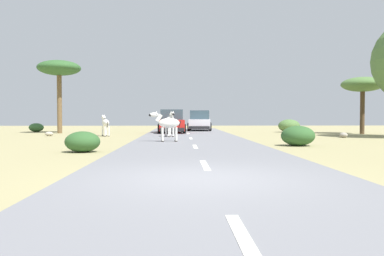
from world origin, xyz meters
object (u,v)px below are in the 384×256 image
(zebra_0, at_px, (170,121))
(bush_1, at_px, (36,128))
(tree_3, at_px, (363,85))
(rock_0, at_px, (49,134))
(bush_2, at_px, (289,126))
(bush_4, at_px, (298,136))
(car_0, at_px, (171,122))
(rock_1, at_px, (344,135))
(car_1, at_px, (200,121))
(bush_3, at_px, (83,142))
(tree_0, at_px, (59,70))
(zebra_2, at_px, (105,123))
(zebra_1, at_px, (167,123))

(zebra_0, xyz_separation_m, bush_1, (-11.25, 8.98, -0.63))
(tree_3, relative_size, rock_0, 7.76)
(bush_2, bearing_deg, bush_4, -104.49)
(car_0, bearing_deg, rock_1, 147.00)
(car_1, xyz_separation_m, bush_3, (-5.29, -19.89, -0.47))
(bush_3, bearing_deg, bush_2, 53.79)
(rock_0, bearing_deg, car_0, 25.11)
(zebra_0, distance_m, bush_4, 8.88)
(zebra_0, relative_size, rock_1, 3.18)
(tree_0, height_order, bush_4, tree_0)
(car_0, height_order, car_1, same)
(zebra_2, relative_size, car_1, 0.32)
(tree_3, height_order, rock_0, tree_3)
(tree_3, xyz_separation_m, bush_1, (-25.11, 4.74, -3.18))
(zebra_0, height_order, bush_4, zebra_0)
(tree_0, relative_size, bush_2, 3.18)
(tree_0, bearing_deg, bush_1, 134.97)
(car_0, relative_size, bush_1, 3.70)
(zebra_1, distance_m, bush_3, 5.78)
(rock_0, bearing_deg, bush_3, -66.52)
(bush_4, bearing_deg, tree_0, 137.69)
(zebra_2, xyz_separation_m, bush_3, (1.28, -11.17, -0.47))
(car_0, bearing_deg, rock_0, 22.86)
(tree_0, bearing_deg, bush_4, -42.31)
(rock_1, bearing_deg, bush_4, -126.98)
(bush_3, bearing_deg, car_1, 75.10)
(zebra_2, bearing_deg, car_0, 19.61)
(zebra_1, distance_m, bush_1, 17.54)
(bush_2, distance_m, bush_3, 20.87)
(zebra_1, distance_m, car_0, 10.25)
(tree_0, relative_size, rock_1, 10.74)
(bush_3, bearing_deg, zebra_0, 72.79)
(rock_1, bearing_deg, rock_0, 172.13)
(tree_0, bearing_deg, rock_0, -82.21)
(zebra_1, bearing_deg, bush_3, 141.72)
(zebra_0, xyz_separation_m, rock_1, (10.48, -0.47, -0.83))
(tree_3, xyz_separation_m, rock_0, (-21.79, -2.16, -3.39))
(zebra_0, height_order, bush_3, zebra_0)
(car_0, bearing_deg, bush_4, 112.48)
(zebra_2, xyz_separation_m, bush_1, (-7.04, 7.24, -0.49))
(car_0, distance_m, bush_3, 15.49)
(car_1, height_order, tree_0, tree_0)
(zebra_2, height_order, tree_0, tree_0)
(bush_2, relative_size, bush_3, 1.38)
(zebra_0, height_order, tree_3, tree_3)
(car_1, bearing_deg, tree_3, 155.38)
(zebra_0, distance_m, rock_1, 10.52)
(zebra_0, distance_m, bush_3, 9.90)
(zebra_2, bearing_deg, zebra_0, -46.77)
(zebra_0, xyz_separation_m, tree_3, (13.86, 4.23, 2.55))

